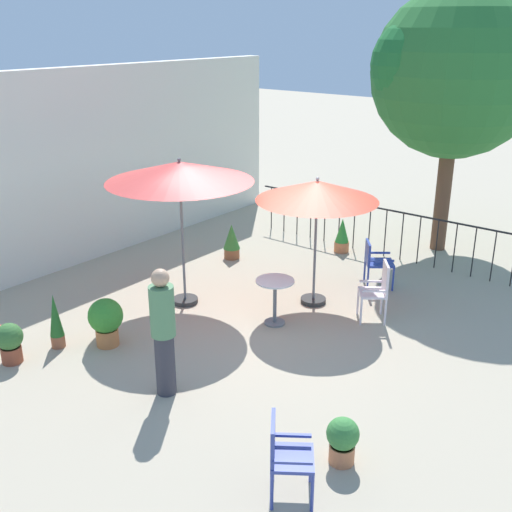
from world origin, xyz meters
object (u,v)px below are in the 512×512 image
(cafe_table_0, at_px, (275,294))
(standing_person, at_px, (163,331))
(potted_plant_4, at_px, (232,241))
(potted_plant_0, at_px, (342,236))
(patio_chair_2, at_px, (285,452))
(shade_tree, at_px, (456,72))
(potted_plant_1, at_px, (9,341))
(patio_umbrella_0, at_px, (180,173))
(patio_chair_1, at_px, (375,260))
(potted_plant_2, at_px, (106,320))
(potted_plant_5, at_px, (343,439))
(potted_plant_3, at_px, (56,321))
(patio_umbrella_1, at_px, (317,192))
(patio_chair_0, at_px, (378,288))

(cafe_table_0, height_order, standing_person, standing_person)
(potted_plant_4, bearing_deg, potted_plant_0, -41.96)
(patio_chair_2, bearing_deg, cafe_table_0, 38.27)
(shade_tree, distance_m, potted_plant_1, 9.50)
(patio_umbrella_0, xyz_separation_m, patio_chair_1, (2.69, -2.24, -1.79))
(potted_plant_2, bearing_deg, standing_person, -101.83)
(potted_plant_5, bearing_deg, potted_plant_3, 94.88)
(patio_umbrella_1, distance_m, potted_plant_0, 3.15)
(potted_plant_3, bearing_deg, potted_plant_2, -47.10)
(patio_umbrella_1, distance_m, potted_plant_3, 4.56)
(shade_tree, height_order, patio_chair_2, shade_tree)
(potted_plant_3, bearing_deg, patio_umbrella_1, -29.88)
(patio_umbrella_1, relative_size, standing_person, 1.27)
(potted_plant_0, bearing_deg, patio_chair_2, -153.46)
(cafe_table_0, height_order, patio_chair_0, patio_chair_0)
(shade_tree, relative_size, patio_umbrella_1, 2.39)
(potted_plant_1, height_order, standing_person, standing_person)
(patio_chair_2, xyz_separation_m, potted_plant_1, (-0.27, 4.64, -0.20))
(patio_chair_2, height_order, potted_plant_1, patio_chair_2)
(patio_umbrella_1, distance_m, patio_chair_1, 2.02)
(potted_plant_1, height_order, potted_plant_4, potted_plant_4)
(patio_chair_2, distance_m, standing_person, 2.43)
(shade_tree, relative_size, cafe_table_0, 7.02)
(cafe_table_0, distance_m, patio_chair_1, 2.42)
(potted_plant_0, height_order, standing_person, standing_person)
(patio_chair_1, height_order, potted_plant_3, patio_chair_1)
(potted_plant_2, xyz_separation_m, potted_plant_4, (3.98, 0.93, -0.05))
(patio_umbrella_1, relative_size, potted_plant_4, 3.04)
(shade_tree, height_order, potted_plant_0, shade_tree)
(cafe_table_0, bearing_deg, patio_umbrella_1, -2.38)
(potted_plant_1, bearing_deg, potted_plant_3, -11.66)
(patio_umbrella_0, distance_m, patio_chair_0, 3.71)
(potted_plant_0, bearing_deg, cafe_table_0, -165.82)
(patio_umbrella_0, bearing_deg, patio_umbrella_1, -51.41)
(potted_plant_0, distance_m, potted_plant_4, 2.36)
(patio_chair_2, distance_m, potted_plant_3, 4.52)
(patio_umbrella_0, bearing_deg, standing_person, -140.36)
(patio_umbrella_0, distance_m, potted_plant_0, 4.45)
(shade_tree, bearing_deg, potted_plant_5, -164.57)
(shade_tree, xyz_separation_m, patio_umbrella_0, (-5.44, 2.29, -1.37))
(shade_tree, height_order, potted_plant_5, shade_tree)
(cafe_table_0, relative_size, potted_plant_5, 1.36)
(patio_chair_2, bearing_deg, potted_plant_4, 45.03)
(patio_umbrella_1, height_order, potted_plant_0, patio_umbrella_1)
(standing_person, bearing_deg, potted_plant_4, 30.73)
(patio_umbrella_1, distance_m, cafe_table_0, 1.81)
(patio_chair_0, relative_size, potted_plant_3, 1.16)
(cafe_table_0, xyz_separation_m, standing_person, (-2.49, -0.08, 0.39))
(patio_chair_0, bearing_deg, potted_plant_3, 138.87)
(potted_plant_5, bearing_deg, shade_tree, 15.43)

